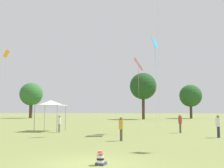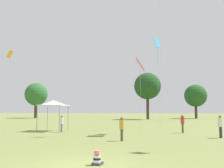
{
  "view_description": "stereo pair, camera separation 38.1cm",
  "coord_description": "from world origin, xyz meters",
  "px_view_note": "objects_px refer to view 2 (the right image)",
  "views": [
    {
      "loc": [
        2.28,
        -10.49,
        2.2
      ],
      "look_at": [
        0.14,
        6.21,
        3.85
      ],
      "focal_mm": 42.0,
      "sensor_mm": 36.0,
      "label": 1
    },
    {
      "loc": [
        2.66,
        -10.44,
        2.2
      ],
      "look_at": [
        0.14,
        6.21,
        3.85
      ],
      "focal_mm": 42.0,
      "sensor_mm": 36.0,
      "label": 2
    }
  ],
  "objects_px": {
    "kite_5": "(10,57)",
    "canopy_tent": "(53,103)",
    "seated_toddler": "(97,159)",
    "person_standing_1": "(62,122)",
    "person_standing_4": "(122,127)",
    "kite_4": "(140,65)",
    "distant_tree_0": "(36,94)",
    "person_standing_0": "(220,124)",
    "distant_tree_2": "(147,86)",
    "kite_0": "(157,45)",
    "person_standing_3": "(183,122)",
    "distant_tree_1": "(196,96)"
  },
  "relations": [
    {
      "from": "kite_5",
      "to": "canopy_tent",
      "type": "bearing_deg",
      "value": 108.71
    },
    {
      "from": "seated_toddler",
      "to": "person_standing_1",
      "type": "xyz_separation_m",
      "value": [
        -6.56,
        14.32,
        0.73
      ]
    },
    {
      "from": "person_standing_4",
      "to": "kite_4",
      "type": "bearing_deg",
      "value": -113.38
    },
    {
      "from": "canopy_tent",
      "to": "distant_tree_0",
      "type": "xyz_separation_m",
      "value": [
        -20.17,
        39.48,
        3.37
      ]
    },
    {
      "from": "person_standing_0",
      "to": "distant_tree_2",
      "type": "xyz_separation_m",
      "value": [
        -6.21,
        38.89,
        6.53
      ]
    },
    {
      "from": "person_standing_1",
      "to": "distant_tree_2",
      "type": "bearing_deg",
      "value": 55.36
    },
    {
      "from": "person_standing_0",
      "to": "kite_5",
      "type": "height_order",
      "value": "kite_5"
    },
    {
      "from": "person_standing_4",
      "to": "canopy_tent",
      "type": "relative_size",
      "value": 0.53
    },
    {
      "from": "seated_toddler",
      "to": "person_standing_4",
      "type": "relative_size",
      "value": 0.34
    },
    {
      "from": "person_standing_1",
      "to": "distant_tree_2",
      "type": "relative_size",
      "value": 0.15
    },
    {
      "from": "seated_toddler",
      "to": "kite_5",
      "type": "bearing_deg",
      "value": 140.56
    },
    {
      "from": "kite_0",
      "to": "distant_tree_0",
      "type": "distance_m",
      "value": 50.75
    },
    {
      "from": "person_standing_3",
      "to": "kite_4",
      "type": "distance_m",
      "value": 6.83
    },
    {
      "from": "person_standing_0",
      "to": "canopy_tent",
      "type": "bearing_deg",
      "value": -138.64
    },
    {
      "from": "distant_tree_0",
      "to": "distant_tree_1",
      "type": "xyz_separation_m",
      "value": [
        41.28,
        2.6,
        -0.55
      ]
    },
    {
      "from": "person_standing_0",
      "to": "distant_tree_0",
      "type": "distance_m",
      "value": 56.76
    },
    {
      "from": "distant_tree_0",
      "to": "canopy_tent",
      "type": "bearing_deg",
      "value": -62.94
    },
    {
      "from": "person_standing_4",
      "to": "distant_tree_0",
      "type": "bearing_deg",
      "value": -68.45
    },
    {
      "from": "person_standing_0",
      "to": "distant_tree_0",
      "type": "xyz_separation_m",
      "value": [
        -35.63,
        43.87,
        5.19
      ]
    },
    {
      "from": "seated_toddler",
      "to": "person_standing_3",
      "type": "distance_m",
      "value": 16.07
    },
    {
      "from": "person_standing_0",
      "to": "canopy_tent",
      "type": "height_order",
      "value": "canopy_tent"
    },
    {
      "from": "person_standing_4",
      "to": "kite_4",
      "type": "distance_m",
      "value": 7.0
    },
    {
      "from": "kite_0",
      "to": "distant_tree_0",
      "type": "height_order",
      "value": "distant_tree_0"
    },
    {
      "from": "person_standing_4",
      "to": "kite_4",
      "type": "xyz_separation_m",
      "value": [
        1.15,
        4.61,
        5.14
      ]
    },
    {
      "from": "seated_toddler",
      "to": "person_standing_1",
      "type": "bearing_deg",
      "value": 126.51
    },
    {
      "from": "person_standing_0",
      "to": "distant_tree_1",
      "type": "distance_m",
      "value": 47.05
    },
    {
      "from": "person_standing_0",
      "to": "kite_5",
      "type": "xyz_separation_m",
      "value": [
        -22.04,
        6.89,
        7.45
      ]
    },
    {
      "from": "distant_tree_2",
      "to": "person_standing_1",
      "type": "bearing_deg",
      "value": -102.35
    },
    {
      "from": "distant_tree_2",
      "to": "canopy_tent",
      "type": "bearing_deg",
      "value": -105.02
    },
    {
      "from": "person_standing_4",
      "to": "kite_4",
      "type": "relative_size",
      "value": 0.25
    },
    {
      "from": "person_standing_3",
      "to": "distant_tree_0",
      "type": "height_order",
      "value": "distant_tree_0"
    },
    {
      "from": "seated_toddler",
      "to": "person_standing_0",
      "type": "bearing_deg",
      "value": 68.25
    },
    {
      "from": "person_standing_4",
      "to": "kite_5",
      "type": "height_order",
      "value": "kite_5"
    },
    {
      "from": "canopy_tent",
      "to": "distant_tree_2",
      "type": "height_order",
      "value": "distant_tree_2"
    },
    {
      "from": "person_standing_1",
      "to": "canopy_tent",
      "type": "relative_size",
      "value": 0.52
    },
    {
      "from": "person_standing_4",
      "to": "kite_0",
      "type": "height_order",
      "value": "kite_0"
    },
    {
      "from": "distant_tree_1",
      "to": "person_standing_4",
      "type": "bearing_deg",
      "value": -104.77
    },
    {
      "from": "person_standing_3",
      "to": "kite_4",
      "type": "height_order",
      "value": "kite_4"
    },
    {
      "from": "person_standing_3",
      "to": "kite_5",
      "type": "bearing_deg",
      "value": 106.97
    },
    {
      "from": "person_standing_0",
      "to": "distant_tree_2",
      "type": "distance_m",
      "value": 39.92
    },
    {
      "from": "person_standing_0",
      "to": "distant_tree_0",
      "type": "height_order",
      "value": "distant_tree_0"
    },
    {
      "from": "kite_5",
      "to": "kite_0",
      "type": "bearing_deg",
      "value": 119.12
    },
    {
      "from": "person_standing_3",
      "to": "kite_5",
      "type": "height_order",
      "value": "kite_5"
    },
    {
      "from": "seated_toddler",
      "to": "person_standing_0",
      "type": "xyz_separation_m",
      "value": [
        7.5,
        11.27,
        0.8
      ]
    },
    {
      "from": "kite_5",
      "to": "distant_tree_1",
      "type": "relative_size",
      "value": 1.08
    },
    {
      "from": "kite_5",
      "to": "distant_tree_0",
      "type": "bearing_deg",
      "value": -120.32
    },
    {
      "from": "seated_toddler",
      "to": "kite_4",
      "type": "distance_m",
      "value": 14.1
    },
    {
      "from": "person_standing_3",
      "to": "kite_5",
      "type": "distance_m",
      "value": 21.16
    },
    {
      "from": "person_standing_4",
      "to": "distant_tree_2",
      "type": "bearing_deg",
      "value": -101.07
    },
    {
      "from": "person_standing_1",
      "to": "kite_4",
      "type": "relative_size",
      "value": 0.24
    }
  ]
}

